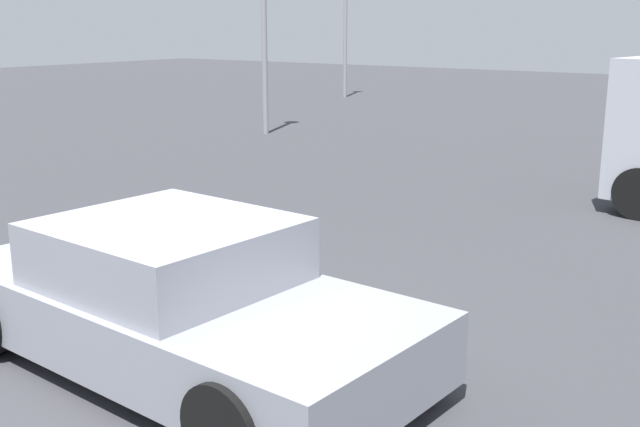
{
  "coord_description": "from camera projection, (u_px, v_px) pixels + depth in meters",
  "views": [
    {
      "loc": [
        4.7,
        -4.04,
        2.78
      ],
      "look_at": [
        0.3,
        2.11,
        0.9
      ],
      "focal_mm": 43.32,
      "sensor_mm": 36.0,
      "label": 1
    }
  ],
  "objects": [
    {
      "name": "sedan_foreground",
      "position": [
        176.0,
        300.0,
        6.31
      ],
      "size": [
        4.41,
        2.16,
        1.23
      ],
      "rotation": [
        0.0,
        0.0,
        -0.06
      ],
      "color": "gray",
      "rests_on": "ground_plane"
    },
    {
      "name": "ground_plane",
      "position": [
        146.0,
        361.0,
        6.52
      ],
      "size": [
        80.0,
        80.0,
        0.0
      ],
      "primitive_type": "plane",
      "color": "#38383D"
    },
    {
      "name": "dog",
      "position": [
        193.0,
        237.0,
        9.32
      ],
      "size": [
        0.57,
        0.37,
        0.41
      ],
      "rotation": [
        0.0,
        0.0,
        3.55
      ],
      "color": "beige",
      "rests_on": "ground_plane"
    }
  ]
}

